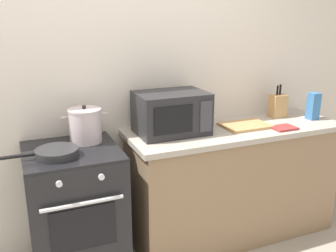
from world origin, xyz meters
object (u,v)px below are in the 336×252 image
(microwave, at_px, (171,113))
(knife_block, at_px, (278,106))
(stock_pot, at_px, (85,125))
(cutting_board, at_px, (245,125))
(oven_mitt, at_px, (284,128))
(stove, at_px, (76,214))
(frying_pan, at_px, (56,153))
(pasta_box, at_px, (313,106))

(microwave, height_order, knife_block, microwave)
(stock_pot, bearing_deg, knife_block, 0.67)
(stock_pot, relative_size, cutting_board, 0.85)
(microwave, bearing_deg, stock_pot, 175.95)
(microwave, distance_m, oven_mitt, 0.87)
(stove, height_order, frying_pan, frying_pan)
(stock_pot, relative_size, frying_pan, 0.66)
(cutting_board, height_order, knife_block, knife_block)
(microwave, xyz_separation_m, knife_block, (0.99, 0.06, -0.05))
(microwave, xyz_separation_m, pasta_box, (1.22, -0.11, -0.04))
(frying_pan, bearing_deg, microwave, 11.39)
(knife_block, relative_size, pasta_box, 1.25)
(stove, relative_size, oven_mitt, 5.11)
(knife_block, xyz_separation_m, pasta_box, (0.22, -0.17, 0.01))
(pasta_box, bearing_deg, stock_pot, 175.27)
(cutting_board, bearing_deg, microwave, 172.44)
(microwave, relative_size, cutting_board, 1.39)
(stock_pot, relative_size, oven_mitt, 1.70)
(microwave, distance_m, cutting_board, 0.61)
(stock_pot, bearing_deg, cutting_board, -5.78)
(cutting_board, bearing_deg, stove, -179.95)
(knife_block, height_order, pasta_box, knife_block)
(frying_pan, relative_size, oven_mitt, 2.56)
(stove, distance_m, microwave, 0.95)
(pasta_box, relative_size, oven_mitt, 1.22)
(pasta_box, distance_m, oven_mitt, 0.43)
(stove, bearing_deg, knife_block, 4.68)
(microwave, bearing_deg, stove, -173.82)
(stove, distance_m, stock_pot, 0.60)
(cutting_board, xyz_separation_m, oven_mitt, (0.24, -0.16, -0.00))
(stock_pot, bearing_deg, oven_mitt, -11.10)
(frying_pan, height_order, microwave, microwave)
(stock_pot, relative_size, knife_block, 1.11)
(microwave, bearing_deg, oven_mitt, -16.13)
(cutting_board, xyz_separation_m, pasta_box, (0.63, -0.03, 0.10))
(frying_pan, bearing_deg, stove, 41.08)
(cutting_board, distance_m, pasta_box, 0.64)
(cutting_board, relative_size, oven_mitt, 2.00)
(stove, relative_size, pasta_box, 4.18)
(frying_pan, xyz_separation_m, microwave, (0.83, 0.17, 0.12))
(knife_block, bearing_deg, frying_pan, -172.84)
(knife_block, bearing_deg, oven_mitt, -119.71)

